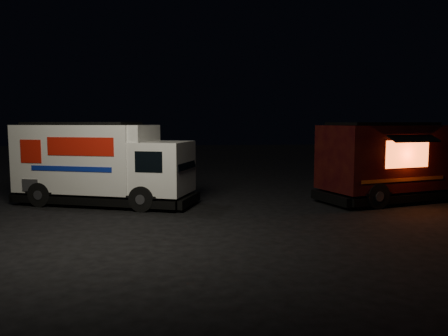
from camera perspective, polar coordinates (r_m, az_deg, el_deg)
ground at (r=13.67m, az=-1.37°, el=-5.61°), size 80.00×80.00×0.00m
white_truck at (r=15.16m, az=-15.30°, el=0.59°), size 6.43×3.94×2.76m
red_truck at (r=16.53m, az=21.84°, el=0.79°), size 6.28×3.77×2.75m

